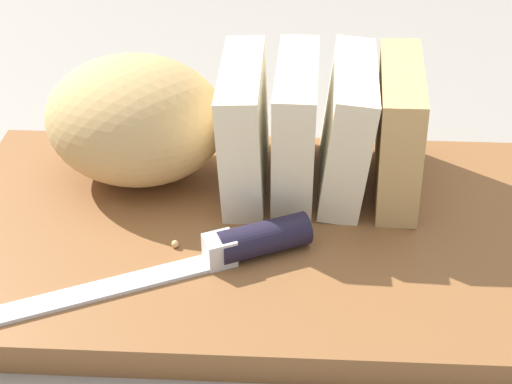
% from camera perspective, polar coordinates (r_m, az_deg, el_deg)
% --- Properties ---
extents(ground_plane, '(3.00, 3.00, 0.00)m').
position_cam_1_polar(ground_plane, '(0.54, 0.00, -4.63)').
color(ground_plane, gray).
extents(cutting_board, '(0.45, 0.25, 0.02)m').
position_cam_1_polar(cutting_board, '(0.53, 0.00, -3.65)').
color(cutting_board, brown).
rests_on(cutting_board, ground_plane).
extents(bread_loaf, '(0.29, 0.13, 0.10)m').
position_cam_1_polar(bread_loaf, '(0.55, -2.84, 5.37)').
color(bread_loaf, tan).
rests_on(bread_loaf, cutting_board).
extents(bread_knife, '(0.27, 0.13, 0.02)m').
position_cam_1_polar(bread_knife, '(0.49, -3.11, -4.73)').
color(bread_knife, silver).
rests_on(bread_knife, cutting_board).
extents(crumb_near_knife, '(0.00, 0.00, 0.00)m').
position_cam_1_polar(crumb_near_knife, '(0.51, -3.46, -3.90)').
color(crumb_near_knife, tan).
rests_on(crumb_near_knife, cutting_board).
extents(crumb_near_loaf, '(0.01, 0.01, 0.01)m').
position_cam_1_polar(crumb_near_loaf, '(0.51, -6.36, -4.07)').
color(crumb_near_loaf, tan).
rests_on(crumb_near_loaf, cutting_board).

